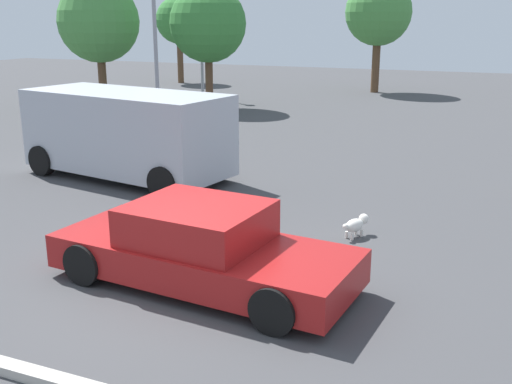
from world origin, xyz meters
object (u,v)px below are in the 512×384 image
(van_white, at_px, (127,132))
(light_post_near, at_px, (201,19))
(sedan_foreground, at_px, (202,248))
(light_post_mid, at_px, (154,3))
(dog, at_px, (356,224))

(van_white, height_order, light_post_near, light_post_near)
(sedan_foreground, distance_m, van_white, 6.70)
(sedan_foreground, xyz_separation_m, van_white, (-4.59, 4.85, 0.59))
(van_white, xyz_separation_m, light_post_mid, (-3.24, 6.68, 3.16))
(light_post_near, distance_m, light_post_mid, 8.17)
(dog, xyz_separation_m, light_post_mid, (-9.46, 8.66, 4.08))
(dog, distance_m, light_post_near, 20.55)
(dog, xyz_separation_m, light_post_near, (-11.75, 16.49, 3.54))
(sedan_foreground, relative_size, light_post_near, 0.86)
(van_white, bearing_deg, light_post_mid, 125.89)
(dog, bearing_deg, light_post_mid, 72.40)
(sedan_foreground, xyz_separation_m, light_post_near, (-10.11, 19.36, 3.21))
(sedan_foreground, bearing_deg, light_post_mid, 129.39)
(light_post_mid, bearing_deg, light_post_near, 106.26)
(sedan_foreground, distance_m, light_post_mid, 14.43)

